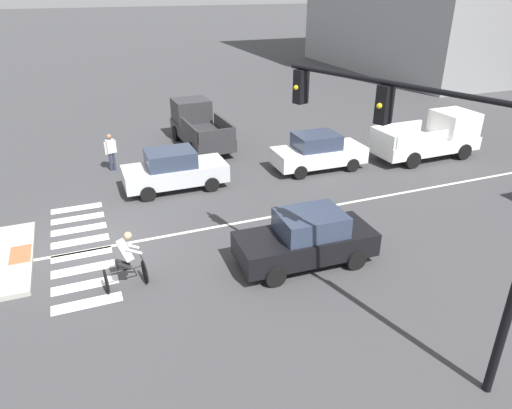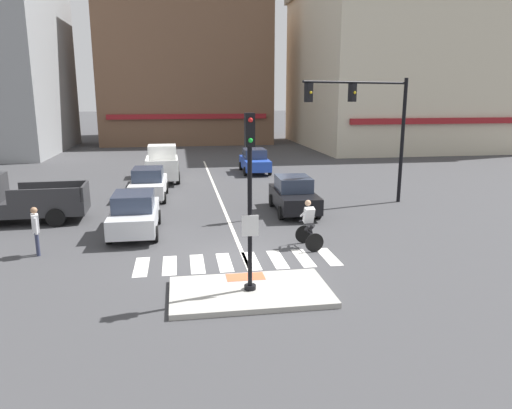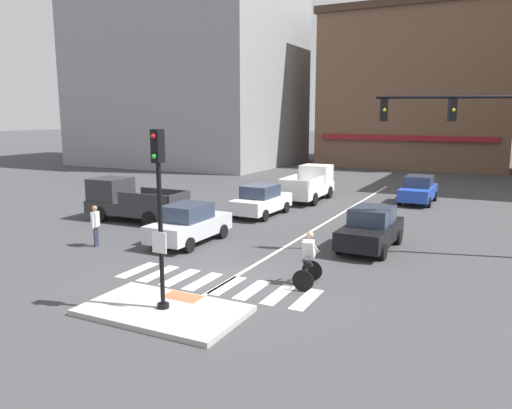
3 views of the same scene
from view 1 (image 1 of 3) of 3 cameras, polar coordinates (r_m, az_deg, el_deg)
The scene contains 19 objects.
ground_plane at distance 15.98m, azimuth -19.36°, elevation -4.76°, with size 300.00×300.00×0.00m, color #3D3D3F.
tactile_pad_front at distance 16.06m, azimuth -26.76°, elevation -5.42°, with size 1.10×0.60×0.01m, color #DB5B38.
crosswalk_stripe_a at distance 18.73m, azimuth -20.99°, elevation -0.43°, with size 0.44×1.80×0.01m, color silver.
crosswalk_stripe_b at distance 17.94m, azimuth -20.88°, elevation -1.58°, with size 0.44×1.80×0.01m, color silver.
crosswalk_stripe_c at distance 17.15m, azimuth -20.74°, elevation -2.83°, with size 0.44×1.80×0.01m, color silver.
crosswalk_stripe_d at distance 16.37m, azimuth -20.60°, elevation -4.20°, with size 0.44×1.80×0.01m, color silver.
crosswalk_stripe_e at distance 15.60m, azimuth -20.44°, elevation -5.71°, with size 0.44×1.80×0.01m, color silver.
crosswalk_stripe_f at distance 14.85m, azimuth -20.27°, elevation -7.37°, with size 0.44×1.80×0.01m, color silver.
crosswalk_stripe_g at distance 14.11m, azimuth -20.07°, elevation -9.21°, with size 0.44×1.80×0.01m, color silver.
crosswalk_stripe_h at distance 13.38m, azimuth -19.85°, elevation -11.25°, with size 0.44×1.80×0.01m, color silver.
lane_centre_line at distance 18.59m, azimuth 12.79°, elevation 0.52°, with size 0.14×28.00×0.01m, color silver.
traffic_light_mast at distance 9.91m, azimuth 20.74°, elevation 3.86°, with size 5.73×2.20×6.08m.
car_black_eastbound_mid at distance 13.93m, azimuth 6.17°, elevation -4.15°, with size 1.95×4.15×1.64m.
car_white_westbound_far at distance 21.11m, azimuth 7.57°, elevation 6.39°, with size 1.92×4.14×1.64m.
car_silver_westbound_near at distance 19.16m, azimuth -9.94°, elevation 4.18°, with size 1.86×4.11×1.64m.
pickup_truck_charcoal_cross_left at distance 24.45m, azimuth -7.06°, elevation 9.51°, with size 5.16×2.20×2.08m.
pickup_truck_white_westbound_distant at distance 23.98m, azimuth 20.82°, elevation 7.71°, with size 2.13×5.13×2.08m.
cyclist at distance 13.25m, azimuth -15.55°, elevation -6.45°, with size 0.75×1.14×1.68m.
pedestrian_at_curb_left at distance 21.68m, azimuth -17.27°, elevation 6.44°, with size 0.32×0.53×1.67m.
Camera 1 is at (14.00, 0.15, 7.71)m, focal length 32.86 mm.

